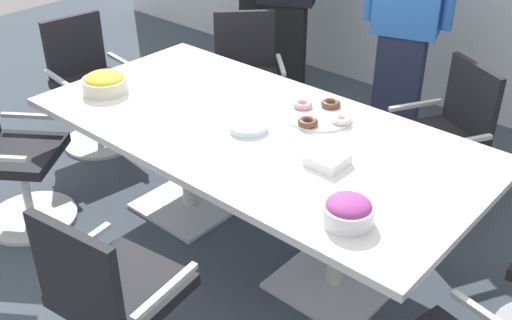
{
  "coord_description": "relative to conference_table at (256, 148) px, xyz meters",
  "views": [
    {
      "loc": [
        1.86,
        -2.12,
        2.24
      ],
      "look_at": [
        0.0,
        0.0,
        0.55
      ],
      "focal_mm": 43.13,
      "sensor_mm": 36.0,
      "label": 1
    }
  ],
  "objects": [
    {
      "name": "donut_platter",
      "position": [
        0.18,
        0.31,
        0.14
      ],
      "size": [
        0.37,
        0.37,
        0.04
      ],
      "color": "white",
      "rests_on": "conference_table"
    },
    {
      "name": "office_chair_0",
      "position": [
        0.58,
        1.04,
        -0.22
      ],
      "size": [
        0.74,
        0.74,
        0.91
      ],
      "rotation": [
        0.0,
        0.0,
        -3.65
      ],
      "color": "silver",
      "rests_on": "ground"
    },
    {
      "name": "person_standing_2",
      "position": [
        -0.06,
        1.62,
        0.26
      ],
      "size": [
        0.61,
        0.34,
        1.71
      ],
      "rotation": [
        0.0,
        0.0,
        -2.83
      ],
      "color": "#232842",
      "rests_on": "ground"
    },
    {
      "name": "office_chair_1",
      "position": [
        -0.91,
        0.93,
        -0.22
      ],
      "size": [
        0.76,
        0.76,
        0.91
      ],
      "rotation": [
        0.0,
        0.0,
        -2.34
      ],
      "color": "silver",
      "rests_on": "ground"
    },
    {
      "name": "conference_table",
      "position": [
        0.0,
        0.0,
        0.0
      ],
      "size": [
        2.4,
        1.2,
        0.75
      ],
      "color": "silver",
      "rests_on": "ground"
    },
    {
      "name": "ground_plane",
      "position": [
        0.0,
        0.0,
        -0.63
      ],
      "size": [
        10.0,
        10.0,
        0.01
      ],
      "primitive_type": "cube",
      "color": "#3D4754"
    },
    {
      "name": "office_chair_4",
      "position": [
        0.18,
        -1.1,
        -0.22
      ],
      "size": [
        0.61,
        0.61,
        0.91
      ],
      "rotation": [
        0.0,
        0.0,
        0.14
      ],
      "color": "silver",
      "rests_on": "ground"
    },
    {
      "name": "office_chair_2",
      "position": [
        -1.69,
        0.13,
        -0.22
      ],
      "size": [
        0.61,
        0.61,
        0.91
      ],
      "rotation": [
        0.0,
        0.0,
        -1.71
      ],
      "color": "silver",
      "rests_on": "ground"
    },
    {
      "name": "snack_bowl_chips_yellow",
      "position": [
        -0.94,
        -0.24,
        0.18
      ],
      "size": [
        0.26,
        0.26,
        0.12
      ],
      "color": "beige",
      "rests_on": "conference_table"
    },
    {
      "name": "napkin_pile",
      "position": [
        0.5,
        -0.06,
        0.15
      ],
      "size": [
        0.17,
        0.17,
        0.05
      ],
      "primitive_type": "cube",
      "color": "white",
      "rests_on": "conference_table"
    },
    {
      "name": "snack_bowl_candy_mix",
      "position": [
        0.82,
        -0.37,
        0.18
      ],
      "size": [
        0.21,
        0.21,
        0.12
      ],
      "color": "white",
      "rests_on": "conference_table"
    },
    {
      "name": "plate_stack",
      "position": [
        -0.01,
        -0.05,
        0.14
      ],
      "size": [
        0.2,
        0.2,
        0.04
      ],
      "color": "white",
      "rests_on": "conference_table"
    },
    {
      "name": "office_chair_3",
      "position": [
        -1.22,
        -0.77,
        -0.22
      ],
      "size": [
        0.75,
        0.75,
        0.91
      ],
      "rotation": [
        0.0,
        0.0,
        -0.95
      ],
      "color": "silver",
      "rests_on": "ground"
    }
  ]
}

